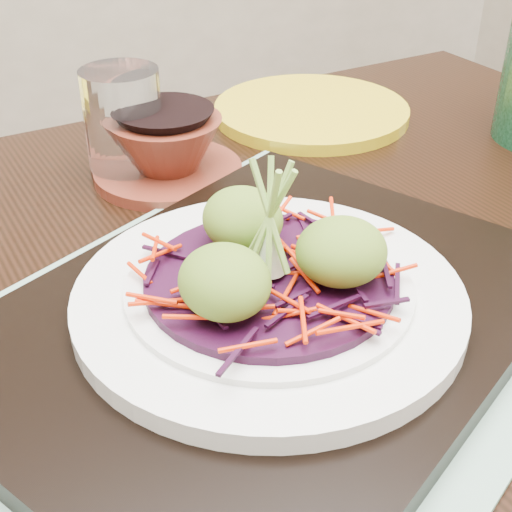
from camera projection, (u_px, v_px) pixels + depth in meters
name	position (u px, v px, depth m)	size (l,w,h in m)	color
dining_table	(212.00, 401.00, 0.56)	(1.20, 0.86, 0.71)	black
placemat	(268.00, 329.00, 0.48)	(0.45, 0.35, 0.00)	#7DA28B
serving_tray	(269.00, 317.00, 0.48)	(0.39, 0.30, 0.02)	black
white_plate	(269.00, 295.00, 0.47)	(0.26, 0.26, 0.02)	white
cabbage_bed	(269.00, 279.00, 0.46)	(0.16, 0.16, 0.01)	black
carrot_julienne	(269.00, 269.00, 0.45)	(0.20, 0.20, 0.01)	red
guacamole_scoops	(270.00, 250.00, 0.45)	(0.14, 0.12, 0.04)	olive
scallion_garnish	(270.00, 222.00, 0.44)	(0.06, 0.06, 0.09)	#83B146
water_glass	(124.00, 124.00, 0.66)	(0.07, 0.07, 0.10)	white
terracotta_bowl_set	(167.00, 152.00, 0.67)	(0.14, 0.14, 0.06)	maroon
yellow_plate	(311.00, 111.00, 0.81)	(0.22, 0.22, 0.01)	gold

